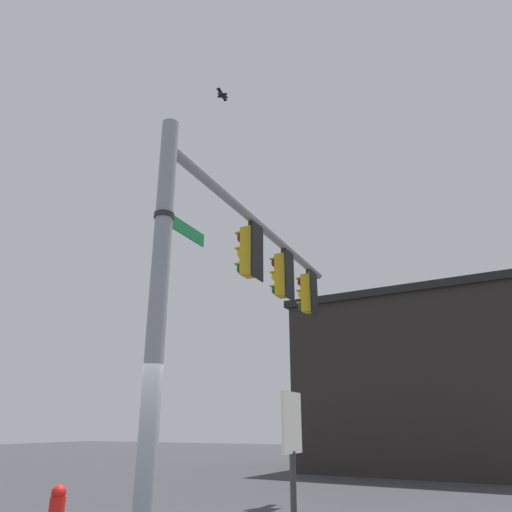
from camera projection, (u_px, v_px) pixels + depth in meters
name	position (u px, v px, depth m)	size (l,w,h in m)	color
signal_pole	(157.00, 314.00, 6.75)	(0.27, 0.27, 6.41)	gray
mast_arm	(266.00, 231.00, 10.97)	(0.21, 0.21, 7.72)	gray
traffic_light_nearest_pole	(249.00, 252.00, 9.98)	(0.54, 0.49, 1.31)	black
traffic_light_mid_inner	(282.00, 275.00, 11.54)	(0.54, 0.49, 1.31)	black
traffic_light_mid_outer	(307.00, 293.00, 13.10)	(0.54, 0.49, 1.31)	black
street_name_sign	(176.00, 223.00, 7.53)	(1.31, 0.31, 0.22)	#147238
bird_flying	(222.00, 95.00, 11.46)	(0.43, 0.28, 0.15)	black
storefront_building	(416.00, 383.00, 19.60)	(7.85, 9.26, 6.70)	#282321
tree_by_storefront	(449.00, 350.00, 22.01)	(4.86, 4.86, 7.46)	#4C3823
historical_marker	(292.00, 451.00, 6.06)	(0.60, 0.08, 2.13)	#333333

